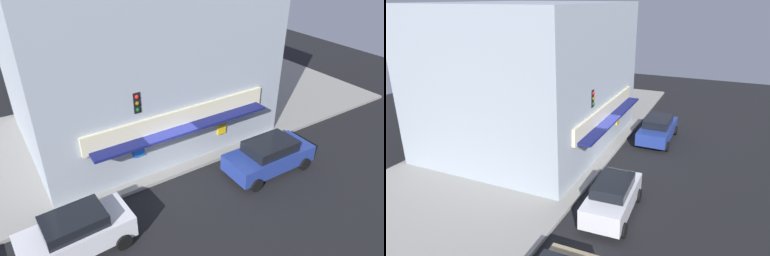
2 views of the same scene
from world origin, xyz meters
TOP-DOWN VIEW (x-y plane):
  - ground_plane at (0.00, 0.00)m, footprint 50.92×50.92m
  - sidewalk at (0.00, 5.49)m, footprint 33.95×10.98m
  - corner_building at (0.85, 5.61)m, footprint 12.66×10.76m
  - traffic_light at (-1.31, 0.93)m, footprint 0.32×0.58m
  - fire_hydrant at (1.23, 0.82)m, footprint 0.47×0.23m
  - trash_can at (4.12, 1.51)m, footprint 0.53×0.53m
  - pedestrian at (7.21, 2.37)m, footprint 0.60×0.56m
  - potted_plant_by_doorway at (2.82, 2.33)m, footprint 0.52×0.52m
  - potted_plant_by_window at (1.28, 2.93)m, footprint 0.73×0.73m
  - parked_car_blue at (4.29, -1.90)m, footprint 4.48×2.15m
  - parked_car_white at (-5.19, -1.86)m, footprint 4.15×2.12m

SIDE VIEW (x-z plane):
  - ground_plane at x=0.00m, z-range 0.00..0.00m
  - sidewalk at x=0.00m, z-range 0.00..0.17m
  - fire_hydrant at x=1.23m, z-range 0.16..1.03m
  - trash_can at x=4.12m, z-range 0.17..1.11m
  - potted_plant_by_doorway at x=2.82m, z-range 0.23..1.13m
  - potted_plant_by_window at x=1.28m, z-range 0.23..1.27m
  - parked_car_blue at x=4.29m, z-range 0.03..1.67m
  - parked_car_white at x=-5.19m, z-range 0.03..1.73m
  - pedestrian at x=7.21m, z-range 0.26..2.01m
  - traffic_light at x=-1.31m, z-range 0.83..5.45m
  - corner_building at x=0.85m, z-range 0.17..8.91m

